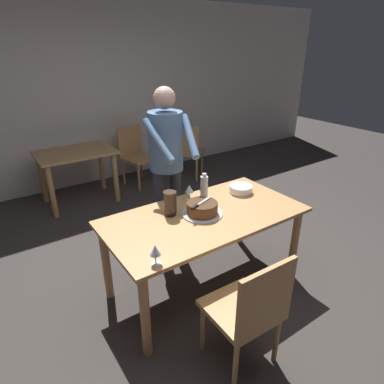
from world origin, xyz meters
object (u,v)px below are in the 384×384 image
at_px(wine_glass_far, 189,189).
at_px(cake_knife, 197,205).
at_px(person_cutting_cake, 167,157).
at_px(cake_on_platter, 202,209).
at_px(water_bottle, 204,187).
at_px(chair_near_side, 249,309).
at_px(wine_glass_near, 155,251).
at_px(background_chair_1, 188,149).
at_px(background_chair_0, 136,154).
at_px(hurricane_lamp, 170,203).
at_px(plate_stack, 241,189).
at_px(main_dining_table, 205,225).
at_px(background_table, 77,163).

bearing_deg(wine_glass_far, cake_knife, -113.61).
bearing_deg(person_cutting_cake, wine_glass_far, -83.73).
bearing_deg(cake_knife, cake_on_platter, 19.45).
distance_m(cake_knife, water_bottle, 0.37).
relative_size(wine_glass_far, chair_near_side, 0.16).
bearing_deg(wine_glass_near, background_chair_1, 52.65).
relative_size(wine_glass_far, background_chair_0, 0.16).
height_order(hurricane_lamp, background_chair_1, hurricane_lamp).
distance_m(cake_knife, background_chair_1, 2.76).
bearing_deg(wine_glass_near, chair_near_side, -47.05).
relative_size(cake_on_platter, background_chair_1, 0.38).
xyz_separation_m(plate_stack, water_bottle, (-0.38, 0.09, 0.08)).
bearing_deg(person_cutting_cake, wine_glass_near, -124.34).
relative_size(main_dining_table, wine_glass_near, 11.75).
bearing_deg(water_bottle, hurricane_lamp, -168.00).
bearing_deg(hurricane_lamp, person_cutting_cake, 61.58).
bearing_deg(cake_on_platter, water_bottle, 50.75).
xyz_separation_m(chair_near_side, background_chair_0, (0.83, 3.40, 0.00)).
bearing_deg(background_chair_0, hurricane_lamp, -108.78).
relative_size(person_cutting_cake, background_table, 1.72).
xyz_separation_m(cake_on_platter, hurricane_lamp, (-0.22, 0.15, 0.06)).
xyz_separation_m(cake_on_platter, chair_near_side, (-0.22, -0.83, -0.31)).
relative_size(background_table, background_chair_0, 1.11).
distance_m(plate_stack, background_table, 2.44).
distance_m(wine_glass_far, background_chair_0, 2.36).
bearing_deg(background_table, plate_stack, -67.83).
distance_m(wine_glass_far, hurricane_lamp, 0.34).
distance_m(plate_stack, background_chair_1, 2.31).
distance_m(wine_glass_near, background_chair_1, 3.37).
xyz_separation_m(wine_glass_far, background_chair_1, (1.31, 1.99, -0.36)).
height_order(person_cutting_cake, background_chair_1, person_cutting_cake).
height_order(wine_glass_near, hurricane_lamp, hurricane_lamp).
height_order(chair_near_side, background_table, chair_near_side).
height_order(cake_on_platter, background_chair_0, background_chair_0).
bearing_deg(person_cutting_cake, background_chair_1, 50.93).
height_order(cake_on_platter, wine_glass_near, wine_glass_near).
relative_size(wine_glass_near, wine_glass_far, 1.00).
relative_size(main_dining_table, water_bottle, 6.77).
height_order(main_dining_table, background_chair_1, background_chair_1).
distance_m(water_bottle, background_chair_0, 2.40).
xyz_separation_m(hurricane_lamp, background_table, (-0.13, 2.26, -0.28)).
bearing_deg(cake_on_platter, background_chair_1, 58.81).
distance_m(wine_glass_far, chair_near_side, 1.22).
relative_size(cake_on_platter, background_table, 0.34).
xyz_separation_m(chair_near_side, background_table, (-0.13, 3.23, 0.09)).
xyz_separation_m(cake_on_platter, plate_stack, (0.57, 0.15, -0.02)).
bearing_deg(background_chair_1, wine_glass_near, -127.35).
distance_m(main_dining_table, wine_glass_near, 0.78).
bearing_deg(water_bottle, wine_glass_near, -144.02).
bearing_deg(cake_on_platter, wine_glass_near, -149.97).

